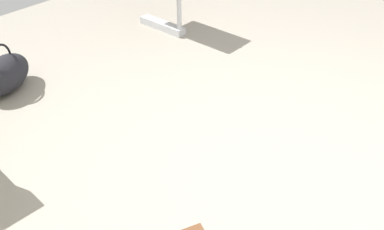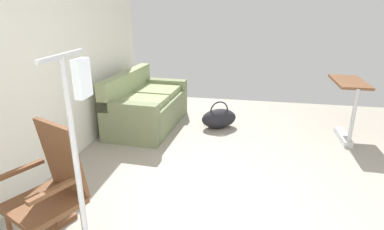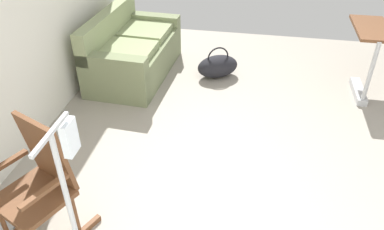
% 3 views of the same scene
% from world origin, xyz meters
% --- Properties ---
extents(ground_plane, '(7.26, 7.26, 0.00)m').
position_xyz_m(ground_plane, '(0.00, 0.00, 0.00)').
color(ground_plane, gray).
extents(duffel_bag, '(0.55, 0.64, 0.43)m').
position_xyz_m(duffel_bag, '(2.05, 0.69, 0.15)').
color(duffel_bag, black).
rests_on(duffel_bag, ground).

